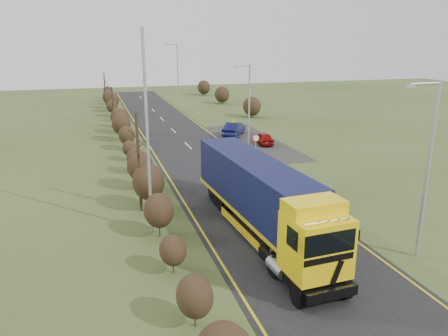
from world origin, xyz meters
TOP-DOWN VIEW (x-y plane):
  - ground at (0.00, 0.00)m, footprint 160.00×160.00m
  - road at (0.00, 10.00)m, footprint 8.00×120.00m
  - layby at (6.50, 20.00)m, footprint 6.00×18.00m
  - lane_markings at (0.00, 9.69)m, footprint 7.52×116.00m
  - hedgerow at (-6.00, 7.89)m, footprint 2.24×102.04m
  - lorry at (-0.80, -1.46)m, footprint 3.10×14.48m
  - car_red_hatchback at (7.46, 18.52)m, footprint 1.82×3.65m
  - car_blue_sedan at (5.90, 23.34)m, footprint 3.77×4.64m
  - streetlight_near at (5.48, -5.85)m, footprint 1.80×0.18m
  - streetlight_mid at (5.71, 18.40)m, footprint 1.69×0.18m
  - streetlight_far at (4.47, 47.62)m, footprint 2.05×0.19m
  - left_pole at (-6.30, 0.73)m, footprint 0.16×0.16m
  - speed_sign at (4.20, 12.33)m, footprint 0.68×0.10m
  - warning_board at (5.80, 23.17)m, footprint 0.73×0.11m

SIDE VIEW (x-z plane):
  - ground at x=0.00m, z-range 0.00..0.00m
  - road at x=0.00m, z-range 0.00..0.02m
  - layby at x=6.50m, z-range 0.00..0.02m
  - lane_markings at x=0.00m, z-range 0.03..0.03m
  - car_red_hatchback at x=7.46m, z-range 0.00..1.20m
  - car_blue_sedan at x=5.90m, z-range 0.00..1.49m
  - warning_board at x=5.80m, z-range 0.21..2.12m
  - hedgerow at x=-6.00m, z-range -1.41..4.64m
  - speed_sign at x=4.20m, z-range 0.51..2.98m
  - lorry at x=-0.80m, z-range 0.27..4.27m
  - streetlight_mid at x=5.71m, z-range 0.37..8.26m
  - streetlight_near at x=5.48m, z-range 0.41..8.85m
  - streetlight_far at x=4.47m, z-range 0.51..10.19m
  - left_pole at x=-6.30m, z-range 0.00..10.70m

